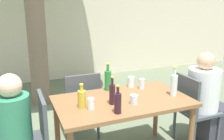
# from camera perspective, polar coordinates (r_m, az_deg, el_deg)

# --- Properties ---
(cafe_building_wall) EXTENTS (10.00, 0.08, 2.80)m
(cafe_building_wall) POSITION_cam_1_polar(r_m,az_deg,el_deg) (5.81, -12.08, 11.47)
(cafe_building_wall) COLOR beige
(cafe_building_wall) RESTS_ON ground_plane
(dining_table_front) EXTENTS (1.43, 0.82, 0.75)m
(dining_table_front) POSITION_cam_1_polar(r_m,az_deg,el_deg) (2.72, 2.42, -8.43)
(dining_table_front) COLOR brown
(dining_table_front) RESTS_ON ground_plane
(patio_chair_0) EXTENTS (0.44, 0.44, 0.91)m
(patio_chair_0) POSITION_cam_1_polar(r_m,az_deg,el_deg) (2.58, -17.79, -14.23)
(patio_chair_0) COLOR #474C51
(patio_chair_0) RESTS_ON ground_plane
(patio_chair_1) EXTENTS (0.44, 0.44, 0.91)m
(patio_chair_1) POSITION_cam_1_polar(r_m,az_deg,el_deg) (3.26, 17.88, -7.84)
(patio_chair_1) COLOR #474C51
(patio_chair_1) RESTS_ON ground_plane
(patio_chair_2) EXTENTS (0.44, 0.44, 0.91)m
(patio_chair_2) POSITION_cam_1_polar(r_m,az_deg,el_deg) (3.24, -7.05, -7.26)
(patio_chair_2) COLOR #474C51
(patio_chair_2) RESTS_ON ground_plane
(person_seated_1) EXTENTS (0.60, 0.39, 1.18)m
(person_seated_1) POSITION_cam_1_polar(r_m,az_deg,el_deg) (3.40, 20.93, -6.82)
(person_seated_1) COLOR #383842
(person_seated_1) RESTS_ON ground_plane
(wine_bottle_0) EXTENTS (0.07, 0.07, 0.27)m
(wine_bottle_0) POSITION_cam_1_polar(r_m,az_deg,el_deg) (2.33, 1.33, -7.43)
(wine_bottle_0) COLOR #331923
(wine_bottle_0) RESTS_ON dining_table_front
(wine_bottle_1) EXTENTS (0.06, 0.06, 0.29)m
(wine_bottle_1) POSITION_cam_1_polar(r_m,az_deg,el_deg) (2.52, 0.06, -5.40)
(wine_bottle_1) COLOR #331923
(wine_bottle_1) RESTS_ON dining_table_front
(green_bottle_2) EXTENTS (0.08, 0.08, 0.33)m
(green_bottle_2) POSITION_cam_1_polar(r_m,az_deg,el_deg) (2.92, -0.94, -2.23)
(green_bottle_2) COLOR #287A38
(green_bottle_2) RESTS_ON dining_table_front
(oil_cruet_3) EXTENTS (0.08, 0.08, 0.24)m
(oil_cruet_3) POSITION_cam_1_polar(r_m,az_deg,el_deg) (2.47, -6.92, -6.47)
(oil_cruet_3) COLOR gold
(oil_cruet_3) RESTS_ON dining_table_front
(water_bottle_4) EXTENTS (0.07, 0.07, 0.33)m
(water_bottle_4) POSITION_cam_1_polar(r_m,az_deg,el_deg) (2.83, 13.99, -3.23)
(water_bottle_4) COLOR silver
(water_bottle_4) RESTS_ON dining_table_front
(drinking_glass_0) EXTENTS (0.08, 0.08, 0.10)m
(drinking_glass_0) POSITION_cam_1_polar(r_m,az_deg,el_deg) (2.56, 5.04, -6.71)
(drinking_glass_0) COLOR silver
(drinking_glass_0) RESTS_ON dining_table_front
(drinking_glass_1) EXTENTS (0.07, 0.07, 0.12)m
(drinking_glass_1) POSITION_cam_1_polar(r_m,az_deg,el_deg) (3.00, 6.81, -3.15)
(drinking_glass_1) COLOR silver
(drinking_glass_1) RESTS_ON dining_table_front
(drinking_glass_2) EXTENTS (0.07, 0.07, 0.11)m
(drinking_glass_2) POSITION_cam_1_polar(r_m,az_deg,el_deg) (2.44, -4.83, -7.69)
(drinking_glass_2) COLOR white
(drinking_glass_2) RESTS_ON dining_table_front
(drinking_glass_3) EXTENTS (0.08, 0.08, 0.13)m
(drinking_glass_3) POSITION_cam_1_polar(r_m,az_deg,el_deg) (3.05, 4.38, -2.73)
(drinking_glass_3) COLOR white
(drinking_glass_3) RESTS_ON dining_table_front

